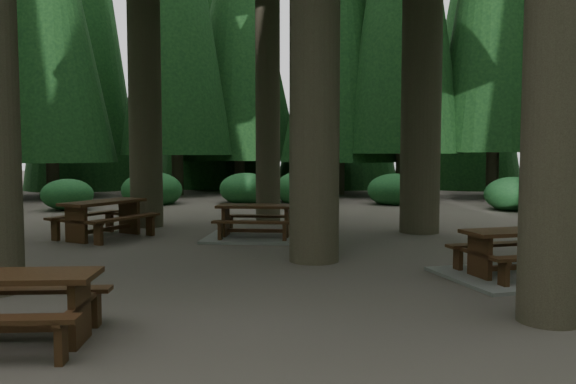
% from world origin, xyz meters
% --- Properties ---
extents(ground, '(80.00, 80.00, 0.00)m').
position_xyz_m(ground, '(0.00, 0.00, 0.00)').
color(ground, '#4B453D').
rests_on(ground, ground).
extents(picnic_table_a, '(2.69, 2.56, 0.71)m').
position_xyz_m(picnic_table_a, '(3.98, -0.29, 0.23)').
color(picnic_table_a, gray).
rests_on(picnic_table_a, ground).
extents(picnic_table_b, '(1.89, 2.16, 0.81)m').
position_xyz_m(picnic_table_b, '(-4.11, 1.52, 0.54)').
color(picnic_table_b, '#381B10').
rests_on(picnic_table_b, ground).
extents(picnic_table_c, '(2.40, 2.09, 0.72)m').
position_xyz_m(picnic_table_c, '(-0.94, 2.33, 0.24)').
color(picnic_table_c, gray).
rests_on(picnic_table_c, ground).
extents(picnic_table_d, '(2.06, 2.03, 0.70)m').
position_xyz_m(picnic_table_d, '(6.10, 6.44, 0.46)').
color(picnic_table_d, '#381B10').
rests_on(picnic_table_d, ground).
extents(picnic_table_e, '(1.91, 1.71, 0.69)m').
position_xyz_m(picnic_table_e, '(-1.08, -4.63, 0.46)').
color(picnic_table_e, '#381B10').
rests_on(picnic_table_e, ground).
extents(shrub_ring, '(23.86, 24.64, 1.49)m').
position_xyz_m(shrub_ring, '(0.70, 0.75, 0.40)').
color(shrub_ring, '#1D562C').
rests_on(shrub_ring, ground).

